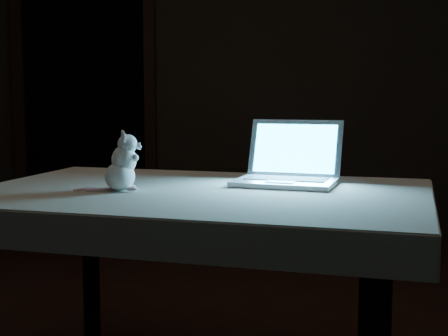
# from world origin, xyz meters

# --- Properties ---
(back_wall) EXTENTS (4.50, 0.04, 2.60)m
(back_wall) POSITION_xyz_m (0.00, 2.50, 1.30)
(back_wall) COLOR black
(back_wall) RESTS_ON ground
(doorway) EXTENTS (1.06, 0.36, 2.13)m
(doorway) POSITION_xyz_m (-1.10, 2.50, 1.06)
(doorway) COLOR black
(doorway) RESTS_ON back_wall
(table) EXTENTS (1.50, 1.13, 0.72)m
(table) POSITION_xyz_m (0.04, -0.15, 0.36)
(table) COLOR black
(table) RESTS_ON floor
(tablecloth) EXTENTS (1.72, 1.47, 0.11)m
(tablecloth) POSITION_xyz_m (-0.04, -0.11, 0.68)
(tablecloth) COLOR beige
(tablecloth) RESTS_ON table
(laptop) EXTENTS (0.40, 0.37, 0.23)m
(laptop) POSITION_xyz_m (0.32, -0.01, 0.85)
(laptop) COLOR #B0AFB4
(laptop) RESTS_ON tablecloth
(plush_mouse) EXTENTS (0.19, 0.19, 0.19)m
(plush_mouse) POSITION_xyz_m (-0.21, -0.19, 0.83)
(plush_mouse) COLOR white
(plush_mouse) RESTS_ON tablecloth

